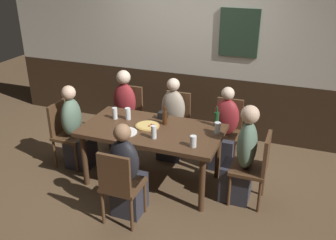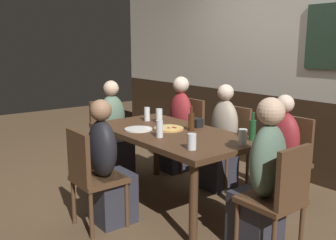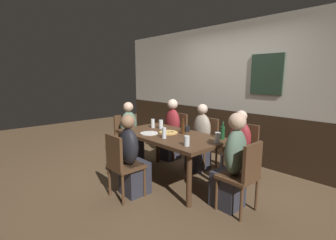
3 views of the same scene
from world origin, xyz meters
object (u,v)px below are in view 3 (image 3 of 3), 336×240
Objects in this scene: chair_mid_far at (206,140)px; person_mid_far at (200,142)px; plate_white_large at (149,133)px; condiment_caddy at (185,129)px; chair_head_west at (126,135)px; beer_bottle_brown at (183,128)px; beer_bottle_green at (223,132)px; person_head_east at (232,168)px; pizza at (168,132)px; person_head_west at (130,137)px; chair_left_far at (177,133)px; beer_glass_tall at (218,138)px; chair_mid_near at (121,163)px; beer_glass_half at (187,142)px; dining_table at (170,139)px; chair_right_far at (244,149)px; chair_head_east at (243,173)px; tumbler_short at (161,125)px; person_left_far at (171,134)px; person_right_far at (238,153)px; person_mid_near at (132,162)px; pint_glass_pale at (153,124)px.

person_mid_far reaches higher than chair_mid_far.
plate_white_large is 0.60m from condiment_caddy.
beer_bottle_brown is (1.37, 0.17, 0.34)m from chair_head_west.
person_mid_far is 4.60× the size of beer_bottle_green.
pizza is at bearing 178.52° from person_head_east.
pizza is (1.03, 0.03, 0.27)m from person_head_west.
person_head_west is at bearing -112.25° from chair_left_far.
person_head_west is at bearing -175.36° from beer_glass_tall.
chair_mid_near reaches higher than beer_glass_half.
dining_table is 1.94× the size of chair_right_far.
chair_head_east is 5.79× the size of tumbler_short.
beer_glass_half is at bearing -23.75° from pizza.
plate_white_large is at bearing -131.78° from beer_bottle_brown.
person_mid_far is 1.31m from person_head_west.
pizza is (-1.34, 0.03, 0.26)m from chair_head_east.
person_left_far is 4.73× the size of beer_bottle_green.
beer_glass_tall reaches higher than plate_white_large.
person_right_far is (0.75, 0.70, -0.19)m from dining_table.
person_right_far is at bearing -90.00° from chair_right_far.
beer_bottle_brown is at bearing 138.77° from beer_glass_half.
person_head_west is 0.92m from plate_white_large.
beer_glass_tall is (0.17, 0.42, 0.00)m from beer_glass_half.
person_mid_near is at bearing -96.50° from beer_bottle_brown.
person_right_far is 1.60m from person_mid_near.
chair_head_east is at bearing -59.20° from chair_right_far.
beer_bottle_green is at bearing 147.64° from chair_head_east.
person_mid_near is 4.68× the size of beer_bottle_brown.
person_mid_near is (0.75, -1.41, -0.03)m from person_left_far.
beer_glass_half is at bearing -111.85° from beer_glass_tall.
person_mid_far is 0.88m from pint_glass_pale.
person_head_east reaches higher than tumbler_short.
plate_white_large is (-1.36, -0.21, 0.23)m from person_head_east.
chair_mid_near reaches higher than plate_white_large.
dining_table is 1.16m from chair_right_far.
dining_table is at bearing -10.67° from pint_glass_pale.
condiment_caddy is (0.01, 1.03, 0.31)m from person_mid_near.
chair_mid_far is at bearing 118.01° from beer_glass_half.
person_left_far is 9.00× the size of beer_glass_half.
tumbler_short is (-1.00, 0.42, 0.01)m from beer_glass_half.
chair_mid_near is at bearing -141.88° from person_head_east.
dining_table is 11.33× the size of pint_glass_pale.
beer_bottle_green is (0.10, 0.62, 0.04)m from beer_glass_half.
chair_head_east is at bearing -32.36° from beer_bottle_green.
chair_mid_far is 0.94m from beer_bottle_green.
person_mid_far reaches higher than chair_right_far.
tumbler_short is (0.16, 0.05, 0.00)m from pint_glass_pale.
plate_white_large is (-0.25, -1.08, 0.25)m from chair_mid_far.
condiment_caddy is (1.12, 0.32, 0.30)m from person_head_west.
chair_head_east reaches higher than pizza.
chair_mid_far is 6.31× the size of beer_glass_tall.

